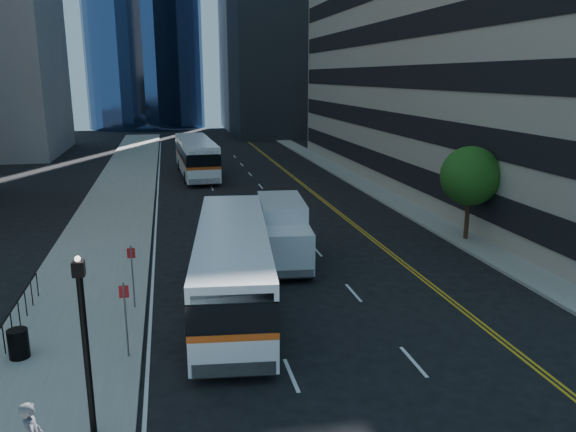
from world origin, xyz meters
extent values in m
plane|color=black|center=(0.00, 0.00, 0.00)|extent=(160.00, 160.00, 0.00)
cube|color=gray|center=(-10.50, 25.00, 0.07)|extent=(5.00, 90.00, 0.15)
cube|color=gray|center=(9.00, 25.00, 0.07)|extent=(2.00, 90.00, 0.15)
cube|color=#9E9384|center=(25.00, 23.00, 12.50)|extent=(30.00, 50.00, 25.00)
cylinder|color=#332114|center=(9.00, 8.00, 1.25)|extent=(0.24, 0.24, 2.20)
sphere|color=#134112|center=(9.00, 8.00, 3.65)|extent=(3.20, 3.20, 3.20)
cylinder|color=black|center=(-9.00, -6.00, 2.25)|extent=(0.16, 0.16, 4.20)
cube|color=black|center=(-9.00, -6.00, 4.53)|extent=(0.28, 0.28, 0.36)
cube|color=white|center=(-4.58, 1.75, 0.92)|extent=(4.02, 12.47, 1.12)
cube|color=#F15616|center=(-4.58, 1.75, 1.58)|extent=(4.04, 12.49, 0.22)
cube|color=black|center=(-4.58, 1.75, 2.14)|extent=(4.04, 12.49, 0.92)
cube|color=white|center=(-4.58, 1.75, 2.91)|extent=(4.02, 12.47, 0.51)
cylinder|color=black|center=(-6.20, -1.76, 0.51)|extent=(0.42, 1.05, 1.02)
cylinder|color=black|center=(-3.80, -2.04, 0.51)|extent=(0.42, 1.05, 1.02)
cylinder|color=black|center=(-5.41, 5.13, 0.51)|extent=(0.42, 1.05, 1.02)
cylinder|color=black|center=(-3.01, 4.86, 0.51)|extent=(0.42, 1.05, 1.02)
cube|color=white|center=(-4.38, 32.32, 0.96)|extent=(3.36, 12.87, 1.17)
cube|color=#C64612|center=(-4.38, 32.32, 1.65)|extent=(3.38, 12.89, 0.23)
cube|color=black|center=(-4.38, 32.32, 2.23)|extent=(3.38, 12.89, 0.96)
cube|color=white|center=(-4.38, 32.32, 3.03)|extent=(3.36, 12.87, 0.53)
cylinder|color=black|center=(-5.46, 28.44, 0.53)|extent=(0.37, 1.08, 1.06)
cylinder|color=black|center=(-2.94, 28.56, 0.53)|extent=(0.37, 1.08, 1.06)
cylinder|color=black|center=(-5.80, 35.66, 0.53)|extent=(0.37, 1.08, 1.06)
cylinder|color=black|center=(-3.28, 35.78, 0.53)|extent=(0.37, 1.08, 1.06)
cube|color=silver|center=(-1.79, 4.37, 1.28)|extent=(2.30, 2.15, 1.86)
cube|color=black|center=(-1.87, 3.54, 1.64)|extent=(1.92, 0.25, 0.97)
cube|color=silver|center=(-1.49, 7.46, 1.81)|extent=(2.53, 4.44, 2.30)
cube|color=black|center=(-1.58, 6.49, 0.49)|extent=(2.09, 5.96, 0.22)
cylinder|color=black|center=(-2.74, 4.29, 0.42)|extent=(0.33, 0.87, 0.85)
cylinder|color=black|center=(-0.87, 4.11, 0.42)|extent=(0.33, 0.87, 0.85)
cylinder|color=black|center=(-2.31, 8.69, 0.42)|extent=(0.33, 0.87, 0.85)
cylinder|color=black|center=(-0.44, 8.51, 0.42)|extent=(0.33, 0.87, 0.85)
cylinder|color=black|center=(-11.78, -1.35, 0.62)|extent=(0.76, 0.76, 0.95)
camera|label=1|loc=(-6.82, -19.04, 8.86)|focal=35.00mm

